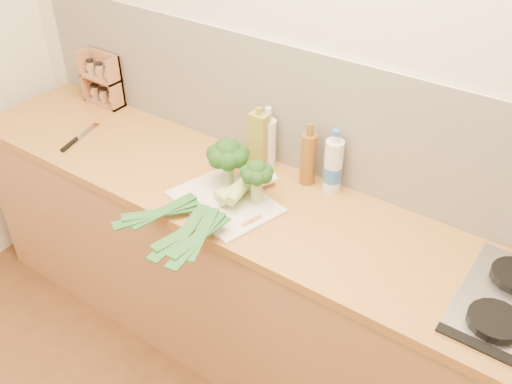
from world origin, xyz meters
TOP-DOWN VIEW (x-y plane):
  - room_shell at (0.00, 1.49)m, footprint 3.50×3.50m
  - counter at (0.00, 1.20)m, footprint 3.20×0.62m
  - chopping_board at (-0.19, 1.10)m, footprint 0.47×0.40m
  - broccoli_left at (-0.26, 1.21)m, footprint 0.17×0.18m
  - broccoli_right at (-0.09, 1.18)m, footprint 0.13×0.13m
  - leek_front at (-0.22, 1.09)m, footprint 0.35×0.64m
  - leek_mid at (-0.17, 1.03)m, footprint 0.11×0.64m
  - leek_back at (-0.12, 1.05)m, footprint 0.17×0.68m
  - chefs_knife at (-1.06, 1.07)m, footprint 0.10×0.28m
  - spice_rack at (-1.24, 1.44)m, footprint 0.23×0.09m
  - oil_tin at (-0.24, 1.39)m, footprint 0.08×0.05m
  - glass_bottle at (-0.22, 1.43)m, footprint 0.07×0.07m
  - amber_bottle at (-0.01, 1.42)m, footprint 0.06×0.06m
  - water_bottle at (0.10, 1.43)m, footprint 0.08×0.08m

SIDE VIEW (x-z plane):
  - counter at x=0.00m, z-range 0.00..0.90m
  - chopping_board at x=-0.19m, z-range 0.90..0.91m
  - chefs_knife at x=-1.06m, z-range 0.90..0.92m
  - leek_front at x=-0.22m, z-range 0.91..0.96m
  - leek_mid at x=-0.17m, z-range 0.93..0.97m
  - leek_back at x=-0.12m, z-range 0.95..0.99m
  - water_bottle at x=0.10m, z-range 0.88..1.14m
  - glass_bottle at x=-0.22m, z-range 0.88..1.15m
  - amber_bottle at x=-0.01m, z-range 0.88..1.16m
  - spice_rack at x=-1.24m, z-range 0.88..1.15m
  - oil_tin at x=-0.24m, z-range 0.89..1.18m
  - broccoli_right at x=-0.09m, z-range 0.95..1.13m
  - broccoli_left at x=-0.26m, z-range 0.95..1.15m
  - room_shell at x=0.00m, z-range -0.58..2.92m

